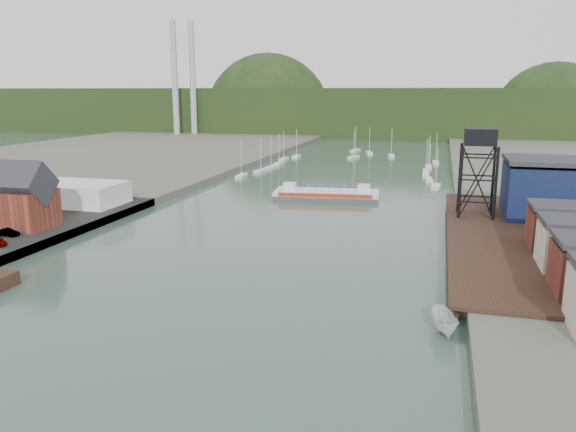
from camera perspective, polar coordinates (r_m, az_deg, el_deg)
The scene contains 12 objects.
ground at distance 61.94m, azimuth -13.61°, elevation -11.33°, with size 600.00×600.00×0.00m, color #304A3B.
east_pier at distance 97.39m, azimuth 19.96°, elevation -1.73°, with size 14.00×70.00×2.45m.
harbor_building at distance 107.51m, azimuth -25.90°, elevation 1.34°, with size 12.20×8.20×8.90m.
white_shed at distance 124.51m, azimuth -20.52°, elevation 2.15°, with size 18.00×12.00×4.50m, color silver.
lift_tower at distance 107.85m, azimuth 18.92°, elevation 7.11°, with size 6.50×6.50×16.00m.
blue_shed at distance 112.80m, azimuth 26.17°, elevation 2.30°, with size 20.50×14.50×11.30m.
marina_sailboats at distance 191.38m, azimuth 6.67°, elevation 5.23°, with size 57.71×92.65×0.90m.
smokestacks at distance 312.12m, azimuth -10.54°, elevation 13.40°, with size 11.20×8.20×60.00m.
distant_hills at distance 352.37m, azimuth 10.12°, elevation 10.11°, with size 500.00×120.00×80.00m.
chain_ferry at distance 132.05m, azimuth 3.92°, elevation 2.24°, with size 25.16×12.31×3.49m.
motorboat at distance 61.59m, azimuth 15.62°, elevation -10.39°, with size 2.30×6.12×2.36m, color silver.
car_west_b at distance 101.95m, azimuth -26.60°, elevation -1.51°, with size 1.32×3.79×1.25m, color #999999.
Camera 1 is at (28.21, -49.25, 24.80)m, focal length 35.00 mm.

